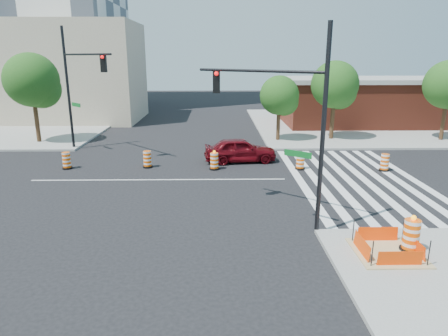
% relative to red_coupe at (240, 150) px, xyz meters
% --- Properties ---
extents(ground, '(120.00, 120.00, 0.00)m').
position_rel_red_coupe_xyz_m(ground, '(-4.74, -3.88, -0.78)').
color(ground, black).
rests_on(ground, ground).
extents(sidewalk_ne, '(22.00, 22.00, 0.15)m').
position_rel_red_coupe_xyz_m(sidewalk_ne, '(13.26, 14.12, -0.71)').
color(sidewalk_ne, gray).
rests_on(sidewalk_ne, ground).
extents(sidewalk_nw, '(22.00, 22.00, 0.15)m').
position_rel_red_coupe_xyz_m(sidewalk_nw, '(-22.74, 14.12, -0.71)').
color(sidewalk_nw, gray).
rests_on(sidewalk_nw, ground).
extents(crosswalk_east, '(6.75, 13.50, 0.01)m').
position_rel_red_coupe_xyz_m(crosswalk_east, '(6.21, -3.88, -0.78)').
color(crosswalk_east, silver).
rests_on(crosswalk_east, ground).
extents(lane_centerline, '(14.00, 0.12, 0.01)m').
position_rel_red_coupe_xyz_m(lane_centerline, '(-4.74, -3.88, -0.78)').
color(lane_centerline, silver).
rests_on(lane_centerline, ground).
extents(excavation_pit, '(2.20, 2.20, 0.90)m').
position_rel_red_coupe_xyz_m(excavation_pit, '(4.26, -12.88, -0.56)').
color(excavation_pit, tan).
rests_on(excavation_pit, ground).
extents(brick_storefront, '(16.50, 8.50, 4.60)m').
position_rel_red_coupe_xyz_m(brick_storefront, '(13.26, 14.12, 1.54)').
color(brick_storefront, maroon).
rests_on(brick_storefront, ground).
extents(beige_midrise, '(14.00, 10.00, 10.00)m').
position_rel_red_coupe_xyz_m(beige_midrise, '(-16.74, 18.12, 4.22)').
color(beige_midrise, tan).
rests_on(beige_midrise, ground).
extents(red_coupe, '(4.77, 2.38, 1.56)m').
position_rel_red_coupe_xyz_m(red_coupe, '(0.00, 0.00, 0.00)').
color(red_coupe, '#54070E').
rests_on(red_coupe, ground).
extents(signal_pole_se, '(4.64, 3.60, 7.60)m').
position_rel_red_coupe_xyz_m(signal_pole_se, '(1.07, -9.91, 3.89)').
color(signal_pole_se, black).
rests_on(signal_pole_se, ground).
extents(signal_pole_nw, '(4.52, 4.73, 8.46)m').
position_rel_red_coupe_xyz_m(signal_pole_nw, '(-10.85, 2.68, 4.40)').
color(signal_pole_nw, black).
rests_on(signal_pole_nw, ground).
extents(pit_drum, '(0.67, 0.67, 1.32)m').
position_rel_red_coupe_xyz_m(pit_drum, '(5.08, -12.74, -0.09)').
color(pit_drum, black).
rests_on(pit_drum, ground).
extents(tree_north_b, '(4.06, 4.06, 6.90)m').
position_rel_red_coupe_xyz_m(tree_north_b, '(-15.42, 6.02, 3.85)').
color(tree_north_b, '#382314').
rests_on(tree_north_b, ground).
extents(tree_north_c, '(3.10, 3.05, 5.19)m').
position_rel_red_coupe_xyz_m(tree_north_c, '(3.42, 6.36, 2.70)').
color(tree_north_c, '#382314').
rests_on(tree_north_c, ground).
extents(tree_north_d, '(3.72, 3.71, 6.30)m').
position_rel_red_coupe_xyz_m(tree_north_d, '(7.84, 6.81, 3.45)').
color(tree_north_d, '#382314').
rests_on(tree_north_d, ground).
extents(median_drum_1, '(0.60, 0.60, 1.02)m').
position_rel_red_coupe_xyz_m(median_drum_1, '(-10.60, -1.52, -0.30)').
color(median_drum_1, black).
rests_on(median_drum_1, ground).
extents(median_drum_2, '(0.60, 0.60, 1.02)m').
position_rel_red_coupe_xyz_m(median_drum_2, '(-5.77, -1.30, -0.30)').
color(median_drum_2, black).
rests_on(median_drum_2, ground).
extents(median_drum_3, '(0.60, 0.60, 1.18)m').
position_rel_red_coupe_xyz_m(median_drum_3, '(-1.66, -1.83, -0.29)').
color(median_drum_3, black).
rests_on(median_drum_3, ground).
extents(median_drum_4, '(0.60, 0.60, 1.02)m').
position_rel_red_coupe_xyz_m(median_drum_4, '(3.51, -1.88, -0.30)').
color(median_drum_4, black).
rests_on(median_drum_4, ground).
extents(median_drum_5, '(0.60, 0.60, 1.02)m').
position_rel_red_coupe_xyz_m(median_drum_5, '(8.45, -2.32, -0.30)').
color(median_drum_5, black).
rests_on(median_drum_5, ground).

